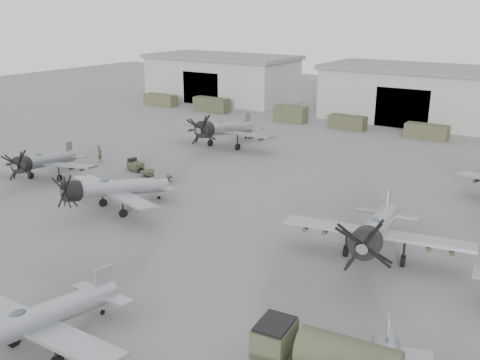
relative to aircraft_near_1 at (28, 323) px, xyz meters
The scene contains 16 objects.
ground 11.32m from the aircraft_near_1, 97.39° to the left, with size 220.00×220.00×0.00m, color #62625F.
hangar_left 82.99m from the aircraft_near_1, 118.38° to the left, with size 29.00×14.80×8.70m.
hangar_center 73.04m from the aircraft_near_1, 91.12° to the left, with size 29.00×14.80×8.70m.
support_truck_0 75.80m from the aircraft_near_1, 126.37° to the left, with size 6.62×2.20×2.11m, color #46452D.
support_truck_1 69.47m from the aircraft_near_1, 118.53° to the left, with size 6.66×2.20×2.51m, color #383C27.
support_truck_2 63.51m from the aircraft_near_1, 106.03° to the left, with size 5.23×2.20×2.54m, color #3E422B.
support_truck_3 61.54m from the aircraft_near_1, 97.32° to the left, with size 5.44×2.20×2.05m, color #3E3E29.
support_truck_4 61.16m from the aircraft_near_1, 86.43° to the left, with size 5.80×2.20×2.07m, color #41412A.
aircraft_near_1 is the anchor object (origin of this frame).
aircraft_mid_0 31.78m from the aircraft_near_1, 141.53° to the left, with size 11.38×10.25×4.57m.
aircraft_mid_1 20.99m from the aircraft_near_1, 125.22° to the left, with size 11.94×10.75×4.75m.
aircraft_mid_2 23.23m from the aircraft_near_1, 61.96° to the left, with size 13.57×12.21×5.39m.
aircraft_far_0 44.59m from the aircraft_near_1, 112.22° to the left, with size 14.01×12.60×5.60m.
fuel_tanker 15.05m from the aircraft_near_1, 25.51° to the left, with size 7.50×3.89×2.81m.
tug_trailer 32.60m from the aircraft_near_1, 123.13° to the left, with size 6.99×2.92×1.39m.
ground_crew 37.74m from the aircraft_near_1, 132.15° to the left, with size 0.72×0.47×1.97m, color #3F3E29.
Camera 1 is at (23.46, -24.88, 17.38)m, focal length 40.00 mm.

